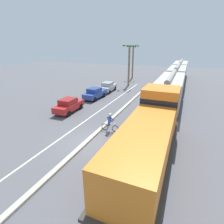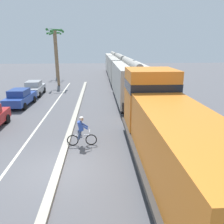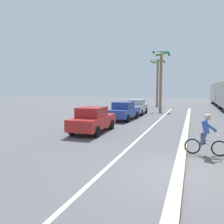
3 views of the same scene
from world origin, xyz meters
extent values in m
plane|color=#56565B|center=(0.00, 0.00, 0.00)|extent=(120.00, 120.00, 0.00)
cube|color=#B2AD9E|center=(0.00, 6.00, 0.08)|extent=(0.36, 36.00, 0.16)
cube|color=silver|center=(-2.40, 6.00, 0.00)|extent=(0.14, 36.00, 0.01)
cube|color=orange|center=(5.03, -1.35, 1.90)|extent=(2.70, 9.86, 2.40)
cube|color=orange|center=(5.03, 3.65, 2.45)|extent=(2.80, 2.80, 3.50)
cube|color=black|center=(5.03, 3.65, 3.24)|extent=(2.83, 2.83, 0.56)
cube|color=#383533|center=(5.03, -0.75, 0.70)|extent=(3.10, 11.60, 0.20)
cylinder|color=#4C4947|center=(5.03, -0.75, 0.55)|extent=(1.10, 3.00, 1.10)
cylinder|color=black|center=(5.03, 3.24, 0.50)|extent=(2.40, 1.00, 1.00)
cylinder|color=black|center=(5.03, 2.44, 0.50)|extent=(2.40, 1.00, 1.00)
cylinder|color=black|center=(5.03, 1.64, 0.50)|extent=(2.40, 1.00, 1.00)
cylinder|color=black|center=(5.03, -3.14, 0.50)|extent=(2.40, 1.00, 1.00)
cylinder|color=black|center=(5.03, -3.94, 0.50)|extent=(2.40, 1.00, 1.00)
cylinder|color=black|center=(5.03, -4.74, 0.50)|extent=(2.40, 1.00, 1.00)
cube|color=#ADABA3|center=(5.03, 12.25, 2.15)|extent=(2.90, 10.40, 3.10)
cylinder|color=gray|center=(5.03, 12.25, 3.88)|extent=(0.60, 9.88, 0.60)
cube|color=black|center=(5.03, 17.50, 0.95)|extent=(2.61, 0.10, 0.70)
cube|color=black|center=(5.03, 7.00, 0.95)|extent=(2.61, 0.10, 0.70)
cylinder|color=black|center=(5.03, 16.03, 0.45)|extent=(2.46, 0.90, 0.90)
cylinder|color=black|center=(5.03, 14.93, 0.45)|extent=(2.46, 0.90, 0.90)
cylinder|color=black|center=(5.03, 9.58, 0.45)|extent=(2.46, 0.90, 0.90)
cylinder|color=black|center=(5.03, 8.48, 0.45)|extent=(2.46, 0.90, 0.90)
cube|color=#A3A199|center=(5.03, 23.85, 2.15)|extent=(2.90, 10.40, 3.10)
cylinder|color=gray|center=(5.03, 23.85, 3.88)|extent=(0.60, 9.88, 0.60)
cube|color=black|center=(5.03, 29.10, 0.95)|extent=(2.61, 0.10, 0.70)
cube|color=black|center=(5.03, 18.60, 0.95)|extent=(2.61, 0.10, 0.70)
cylinder|color=black|center=(5.03, 27.63, 0.45)|extent=(2.46, 0.90, 0.90)
cylinder|color=black|center=(5.03, 26.53, 0.45)|extent=(2.46, 0.90, 0.90)
cylinder|color=black|center=(5.03, 21.18, 0.45)|extent=(2.46, 0.90, 0.90)
cylinder|color=black|center=(5.03, 20.08, 0.45)|extent=(2.46, 0.90, 0.90)
cube|color=#ADABA3|center=(5.03, 35.45, 2.15)|extent=(2.90, 10.40, 3.10)
cylinder|color=gray|center=(5.03, 35.45, 3.88)|extent=(0.60, 9.88, 0.60)
cube|color=black|center=(5.03, 40.70, 0.95)|extent=(2.61, 0.10, 0.70)
cube|color=black|center=(5.03, 30.20, 0.95)|extent=(2.61, 0.10, 0.70)
cylinder|color=black|center=(5.03, 39.23, 0.45)|extent=(2.46, 0.90, 0.90)
cylinder|color=black|center=(5.03, 38.13, 0.45)|extent=(2.46, 0.90, 0.90)
cylinder|color=black|center=(5.03, 32.78, 0.45)|extent=(2.46, 0.90, 0.90)
cylinder|color=black|center=(5.03, 31.68, 0.45)|extent=(2.46, 0.90, 0.90)
cube|color=red|center=(-5.60, 5.33, 0.67)|extent=(1.84, 4.26, 0.70)
cube|color=maroon|center=(-5.60, 5.18, 1.32)|extent=(1.56, 1.95, 0.60)
cube|color=#1E232D|center=(-5.63, 6.18, 1.27)|extent=(1.43, 0.17, 0.51)
cylinder|color=black|center=(-6.45, 6.61, 0.32)|extent=(0.24, 0.65, 0.64)
cylinder|color=black|center=(-4.84, 6.66, 0.32)|extent=(0.24, 0.65, 0.64)
cylinder|color=black|center=(-6.36, 4.00, 0.32)|extent=(0.24, 0.65, 0.64)
cylinder|color=black|center=(-4.75, 4.06, 0.32)|extent=(0.24, 0.65, 0.64)
cube|color=#28479E|center=(-5.41, 11.38, 0.67)|extent=(1.90, 4.28, 0.70)
cube|color=navy|center=(-5.41, 11.23, 1.32)|extent=(1.59, 1.97, 0.60)
cube|color=#1E232D|center=(-5.36, 12.23, 1.27)|extent=(1.43, 0.19, 0.51)
cylinder|color=black|center=(-6.15, 12.72, 0.32)|extent=(0.25, 0.65, 0.64)
cylinder|color=black|center=(-4.54, 12.64, 0.32)|extent=(0.25, 0.65, 0.64)
cylinder|color=black|center=(-6.27, 10.12, 0.32)|extent=(0.25, 0.65, 0.64)
cylinder|color=black|center=(-4.66, 10.04, 0.32)|extent=(0.25, 0.65, 0.64)
cube|color=#B7BABF|center=(-5.39, 16.07, 0.67)|extent=(1.83, 4.25, 0.70)
cube|color=#9C9EA2|center=(-5.38, 15.92, 1.32)|extent=(1.56, 1.95, 0.60)
cube|color=#1E232D|center=(-5.41, 16.92, 1.27)|extent=(1.43, 0.17, 0.51)
cylinder|color=black|center=(-6.23, 17.34, 0.32)|extent=(0.24, 0.65, 0.64)
cylinder|color=black|center=(-4.62, 17.39, 0.32)|extent=(0.24, 0.65, 0.64)
cylinder|color=black|center=(-6.15, 14.74, 0.32)|extent=(0.24, 0.65, 0.64)
cylinder|color=black|center=(-4.54, 14.79, 0.32)|extent=(0.24, 0.65, 0.64)
torus|color=black|center=(1.46, 2.54, 0.33)|extent=(0.66, 0.07, 0.66)
torus|color=black|center=(0.41, 2.53, 0.33)|extent=(0.66, 0.07, 0.66)
cylinder|color=silver|center=(0.93, 2.53, 0.63)|extent=(0.79, 0.06, 0.05)
cylinder|color=silver|center=(1.03, 2.54, 0.45)|extent=(0.48, 0.06, 0.36)
cylinder|color=silver|center=(0.71, 2.53, 0.78)|extent=(0.04, 0.04, 0.30)
cylinder|color=silver|center=(1.38, 2.54, 0.88)|extent=(0.04, 0.48, 0.04)
cylinder|color=#38476B|center=(0.81, 2.63, 0.68)|extent=(0.30, 0.14, 0.52)
cylinder|color=#38476B|center=(0.81, 2.43, 0.68)|extent=(0.27, 0.14, 0.52)
cube|color=#2D4CA5|center=(0.88, 2.53, 1.20)|extent=(0.33, 0.34, 0.57)
sphere|color=tan|center=(0.95, 2.53, 1.59)|extent=(0.22, 0.22, 0.22)
cylinder|color=white|center=(0.95, 2.53, 1.69)|extent=(0.22, 0.22, 0.05)
cylinder|color=#2D4CA5|center=(1.08, 2.70, 1.20)|extent=(0.46, 0.10, 0.36)
cylinder|color=#2D4CA5|center=(1.08, 2.38, 1.20)|extent=(0.46, 0.10, 0.36)
cylinder|color=#846647|center=(-3.69, 22.15, 3.67)|extent=(0.36, 0.36, 7.34)
cone|color=#2D7033|center=(-2.79, 22.14, 7.39)|extent=(0.35, 1.83, 0.63)
cone|color=#2D7033|center=(-3.65, 23.05, 7.39)|extent=(1.84, 0.41, 0.52)
cone|color=#2D7033|center=(-4.59, 22.11, 7.39)|extent=(0.41, 1.82, 0.35)
cone|color=#2D7033|center=(-3.51, 21.27, 7.39)|extent=(1.85, 0.67, 0.53)
cylinder|color=#846647|center=(-5.34, 30.19, 3.68)|extent=(0.36, 0.36, 7.37)
cone|color=#2D7033|center=(-4.44, 30.14, 7.42)|extent=(0.43, 1.84, 0.53)
cone|color=#2D7033|center=(-5.49, 31.08, 7.42)|extent=(1.85, 0.63, 0.73)
cone|color=#2D7033|center=(-6.24, 30.25, 7.42)|extent=(0.44, 1.85, 0.61)
cone|color=#2D7033|center=(-5.33, 29.29, 7.42)|extent=(1.82, 0.35, 0.44)
camera|label=1|loc=(6.73, -10.66, 7.35)|focal=28.00mm
camera|label=2|loc=(1.93, -8.99, 5.56)|focal=35.00mm
camera|label=3|loc=(0.34, -7.21, 2.77)|focal=35.00mm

